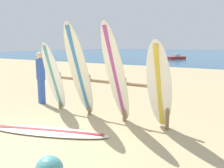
% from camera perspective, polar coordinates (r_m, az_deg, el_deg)
% --- Properties ---
extents(ground_plane, '(120.00, 120.00, 0.00)m').
position_cam_1_polar(ground_plane, '(4.85, -24.50, -14.93)').
color(ground_plane, tan).
extents(surfboard_rack, '(3.48, 0.09, 1.12)m').
position_cam_1_polar(surfboard_rack, '(6.21, -1.47, -1.83)').
color(surfboard_rack, olive).
rests_on(surfboard_rack, ground).
extents(surfboard_leaning_far_left, '(0.61, 0.90, 2.01)m').
position_cam_1_polar(surfboard_leaning_far_left, '(6.97, -13.91, 1.55)').
color(surfboard_leaning_far_left, white).
rests_on(surfboard_leaning_far_left, ground).
extents(surfboard_leaning_left, '(0.68, 1.16, 2.50)m').
position_cam_1_polar(surfboard_leaning_left, '(6.11, -7.91, 2.96)').
color(surfboard_leaning_left, silver).
rests_on(surfboard_leaning_left, ground).
extents(surfboard_leaning_center_left, '(0.49, 1.07, 2.46)m').
position_cam_1_polar(surfboard_leaning_center_left, '(5.53, 0.95, 2.18)').
color(surfboard_leaning_center_left, white).
rests_on(surfboard_leaning_center_left, ground).
extents(surfboard_leaning_center, '(0.69, 1.11, 2.06)m').
position_cam_1_polar(surfboard_leaning_center, '(5.19, 11.39, -0.75)').
color(surfboard_leaning_center, white).
rests_on(surfboard_leaning_center, ground).
extents(surfboard_lying_on_sand, '(2.79, 1.45, 0.08)m').
position_cam_1_polar(surfboard_lying_on_sand, '(5.50, -15.10, -11.06)').
color(surfboard_lying_on_sand, white).
rests_on(surfboard_lying_on_sand, ground).
extents(beachgoer_standing, '(0.30, 0.23, 1.71)m').
position_cam_1_polar(beachgoer_standing, '(8.09, -16.87, 1.99)').
color(beachgoer_standing, '#3359B2').
rests_on(beachgoer_standing, ground).
extents(small_boat_offshore, '(2.15, 2.83, 0.71)m').
position_cam_1_polar(small_boat_offshore, '(33.64, 15.30, 6.27)').
color(small_boat_offshore, '#B22D28').
rests_on(small_boat_offshore, ocean_water).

